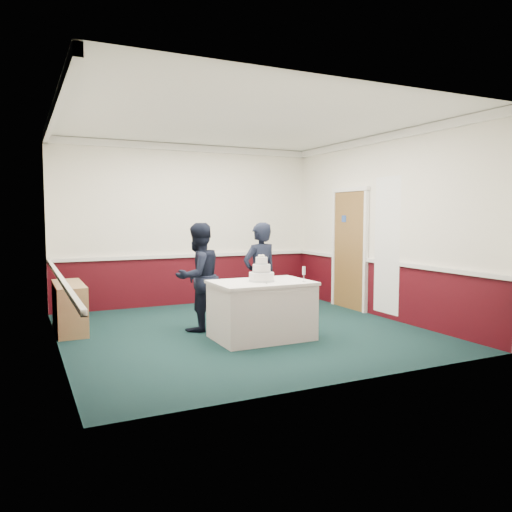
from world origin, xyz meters
name	(u,v)px	position (x,y,z in m)	size (l,w,h in m)	color
ground	(243,331)	(0.00, 0.00, 0.00)	(5.00, 5.00, 0.00)	#132F30
room_shell	(231,197)	(0.08, 0.61, 1.97)	(5.00, 5.00, 3.00)	white
sideboard	(70,307)	(-2.28, 1.09, 0.35)	(0.41, 1.20, 0.70)	tan
cake_table	(261,309)	(0.05, -0.51, 0.40)	(1.32, 0.92, 0.79)	white
wedding_cake	(262,273)	(0.05, -0.51, 0.90)	(0.35, 0.35, 0.36)	white
cake_knife	(266,283)	(0.02, -0.71, 0.79)	(0.01, 0.22, 0.01)	silver
champagne_flute	(304,271)	(0.55, -0.79, 0.93)	(0.05, 0.05, 0.21)	silver
person_man	(198,277)	(-0.56, 0.33, 0.79)	(0.77, 0.60, 1.58)	black
person_woman	(260,276)	(0.30, 0.05, 0.79)	(0.58, 0.38, 1.58)	black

